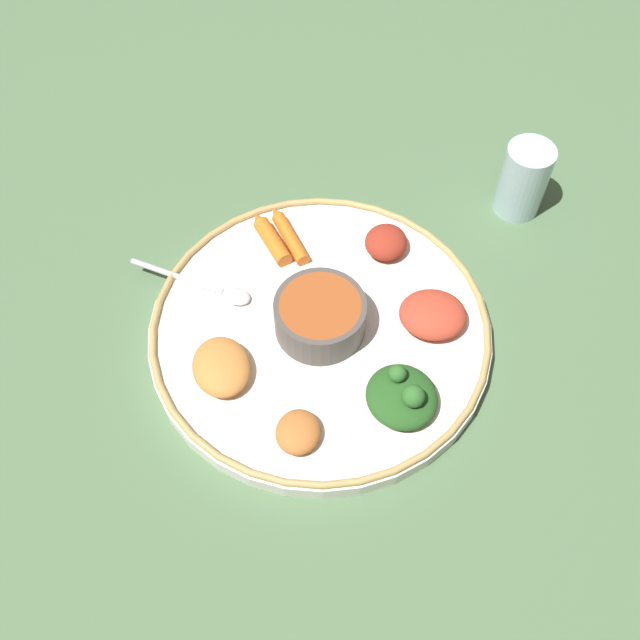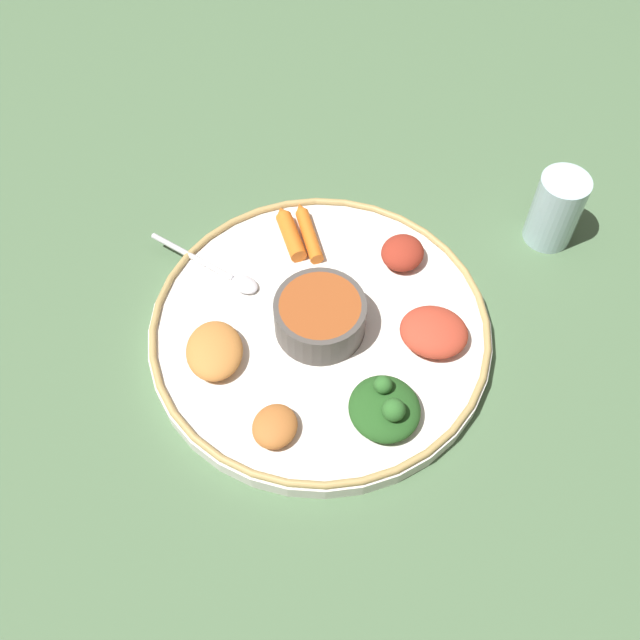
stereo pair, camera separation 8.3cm
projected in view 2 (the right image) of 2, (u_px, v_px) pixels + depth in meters
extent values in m
plane|color=#4C6B47|center=(320.00, 337.00, 0.86)|extent=(2.40, 2.40, 0.00)
cylinder|color=white|center=(320.00, 332.00, 0.85)|extent=(0.38, 0.38, 0.02)
torus|color=tan|center=(320.00, 326.00, 0.84)|extent=(0.38, 0.38, 0.01)
cylinder|color=#4C4742|center=(320.00, 316.00, 0.82)|extent=(0.10, 0.10, 0.04)
cylinder|color=#99471E|center=(320.00, 306.00, 0.81)|extent=(0.09, 0.09, 0.01)
ellipsoid|color=silver|center=(245.00, 284.00, 0.87)|extent=(0.04, 0.03, 0.01)
cylinder|color=silver|center=(192.00, 257.00, 0.89)|extent=(0.11, 0.05, 0.01)
ellipsoid|color=#23511E|center=(384.00, 409.00, 0.77)|extent=(0.10, 0.10, 0.03)
sphere|color=#2D6628|center=(394.00, 410.00, 0.75)|extent=(0.02, 0.02, 0.02)
sphere|color=#2D6628|center=(381.00, 386.00, 0.76)|extent=(0.02, 0.02, 0.02)
cylinder|color=orange|center=(309.00, 236.00, 0.90)|extent=(0.08, 0.04, 0.02)
cone|color=orange|center=(300.00, 208.00, 0.93)|extent=(0.02, 0.02, 0.01)
cylinder|color=orange|center=(291.00, 236.00, 0.90)|extent=(0.07, 0.04, 0.02)
cone|color=orange|center=(282.00, 212.00, 0.92)|extent=(0.02, 0.02, 0.02)
ellipsoid|color=#C67A38|center=(214.00, 351.00, 0.81)|extent=(0.10, 0.09, 0.03)
ellipsoid|color=#B2662D|center=(275.00, 426.00, 0.76)|extent=(0.07, 0.07, 0.02)
ellipsoid|color=#B73D28|center=(434.00, 332.00, 0.82)|extent=(0.10, 0.10, 0.03)
ellipsoid|color=maroon|center=(402.00, 253.00, 0.88)|extent=(0.06, 0.07, 0.03)
cylinder|color=silver|center=(556.00, 209.00, 0.90)|extent=(0.06, 0.06, 0.10)
cylinder|color=tan|center=(548.00, 229.00, 0.93)|extent=(0.05, 0.05, 0.03)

